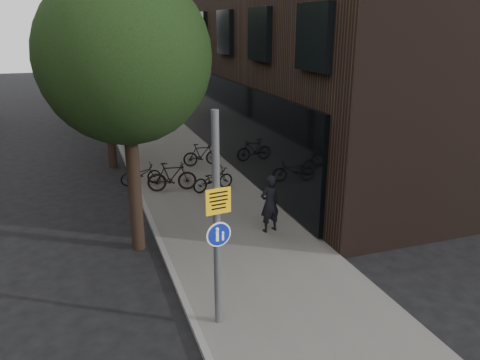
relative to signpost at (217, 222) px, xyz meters
name	(u,v)px	position (x,y,z in m)	size (l,w,h in m)	color
ground	(288,319)	(1.50, -0.27, -2.39)	(120.00, 120.00, 0.00)	black
sidewalk	(191,179)	(1.75, 9.73, -2.33)	(4.50, 60.00, 0.12)	#5C5A55
curb_edge	(135,184)	(-0.50, 9.73, -2.33)	(0.15, 60.00, 0.13)	slate
street_tree_near	(127,65)	(-1.03, 4.37, 2.71)	(4.40, 4.40, 7.50)	black
street_tree_mid	(104,48)	(-1.03, 12.88, 2.72)	(5.00, 5.00, 7.80)	black
street_tree_far	(94,41)	(-1.03, 21.88, 2.72)	(5.00, 5.00, 7.80)	black
signpost	(217,222)	(0.00, 0.00, 0.00)	(0.52, 0.15, 4.50)	#595B5E
pedestrian	(270,204)	(2.77, 3.85, -1.39)	(0.65, 0.42, 1.77)	black
parked_bike_facade_near	(213,179)	(2.17, 7.92, -1.84)	(0.58, 1.67, 0.88)	black
parked_bike_facade_far	(202,155)	(2.60, 11.21, -1.78)	(0.47, 1.66, 1.00)	black
parked_bike_curb_near	(141,174)	(-0.30, 9.50, -1.86)	(0.55, 1.57, 0.83)	black
parked_bike_curb_far	(172,177)	(0.71, 8.39, -1.72)	(0.52, 1.84, 1.10)	black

